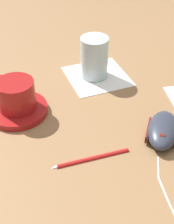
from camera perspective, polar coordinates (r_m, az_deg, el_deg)
ground_plane at (r=0.72m, az=2.16°, el=0.61°), size 3.00×3.00×0.00m
saucer at (r=0.72m, az=-11.44°, el=0.37°), size 0.12×0.12×0.01m
coffee_cup at (r=0.70m, az=-11.82°, el=2.91°), size 0.08×0.11×0.06m
computer_mouse at (r=0.66m, az=12.54°, el=-2.91°), size 0.12×0.10×0.03m
napkin_under_glass at (r=0.82m, az=1.72°, el=5.98°), size 0.18×0.18×0.00m
drinking_glass at (r=0.80m, az=1.22°, el=9.10°), size 0.06×0.06×0.10m
pen at (r=0.61m, az=0.65°, el=-7.57°), size 0.13×0.08×0.01m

